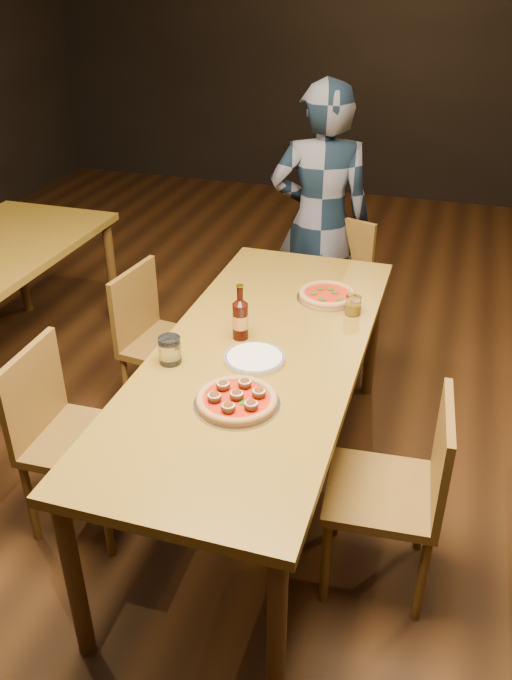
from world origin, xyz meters
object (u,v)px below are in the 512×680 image
(plate_stack, at_px, (254,359))
(diner, at_px, (320,223))
(pizza_meatball, at_px, (237,399))
(beer_bottle, at_px, (240,320))
(chair_end, at_px, (324,292))
(water_glass, at_px, (170,350))
(table_main, at_px, (260,364))
(chair_main_sw, at_px, (168,344))
(amber_glass, at_px, (353,305))
(pizza_margherita, at_px, (328,295))
(chair_main_nw, at_px, (81,439))
(chair_main_e, at_px, (382,491))

(plate_stack, xyz_separation_m, diner, (-0.07, 1.47, 0.03))
(pizza_meatball, relative_size, beer_bottle, 1.31)
(chair_end, distance_m, water_glass, 1.50)
(table_main, distance_m, chair_main_sw, 0.81)
(water_glass, bearing_deg, chair_main_sw, 116.27)
(water_glass, relative_size, amber_glass, 1.26)
(diner, bearing_deg, pizza_margherita, 90.01)
(pizza_meatball, bearing_deg, chair_end, 90.83)
(amber_glass, bearing_deg, chair_main_nw, -140.51)
(chair_main_nw, height_order, plate_stack, chair_main_nw)
(diner, bearing_deg, chair_main_e, 95.45)
(chair_main_e, distance_m, amber_glass, 0.85)
(chair_main_e, height_order, pizza_meatball, chair_main_e)
(pizza_meatball, relative_size, pizza_margherita, 1.08)
(amber_glass, bearing_deg, chair_main_e, -70.21)
(plate_stack, distance_m, diner, 1.47)
(chair_end, distance_m, amber_glass, 0.94)
(chair_main_e, distance_m, pizza_meatball, 0.63)
(chair_main_sw, bearing_deg, chair_main_nw, -174.87)
(table_main, relative_size, plate_stack, 8.67)
(table_main, height_order, pizza_meatball, pizza_meatball)
(chair_end, xyz_separation_m, water_glass, (-0.31, -1.42, 0.37))
(amber_glass, bearing_deg, pizza_meatball, -108.61)
(chair_end, bearing_deg, table_main, -71.93)
(plate_stack, relative_size, beer_bottle, 0.99)
(water_glass, bearing_deg, beer_bottle, 52.44)
(table_main, bearing_deg, amber_glass, 53.73)
(chair_main_e, bearing_deg, pizza_margherita, -159.03)
(pizza_meatball, bearing_deg, chair_main_nw, 178.46)
(beer_bottle, bearing_deg, table_main, -32.27)
(pizza_margherita, distance_m, diner, 0.88)
(diner, bearing_deg, amber_glass, 95.70)
(chair_main_sw, relative_size, plate_stack, 3.59)
(table_main, xyz_separation_m, beer_bottle, (-0.10, 0.06, 0.16))
(water_glass, bearing_deg, chair_end, 77.72)
(table_main, bearing_deg, chair_end, 89.53)
(chair_main_nw, relative_size, diner, 0.53)
(chair_main_sw, height_order, pizza_meatball, chair_main_sw)
(pizza_margherita, distance_m, plate_stack, 0.64)
(amber_glass, distance_m, diner, 1.03)
(chair_main_nw, height_order, beer_bottle, beer_bottle)
(chair_main_e, bearing_deg, plate_stack, -115.82)
(plate_stack, xyz_separation_m, water_glass, (-0.31, -0.10, 0.04))
(chair_main_nw, distance_m, amber_glass, 1.27)
(plate_stack, bearing_deg, pizza_margherita, 75.76)
(chair_end, bearing_deg, chair_main_sw, -110.27)
(water_glass, bearing_deg, chair_main_e, -7.63)
(plate_stack, xyz_separation_m, amber_glass, (0.29, 0.50, 0.03))
(chair_end, height_order, diner, diner)
(table_main, distance_m, chair_end, 1.26)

